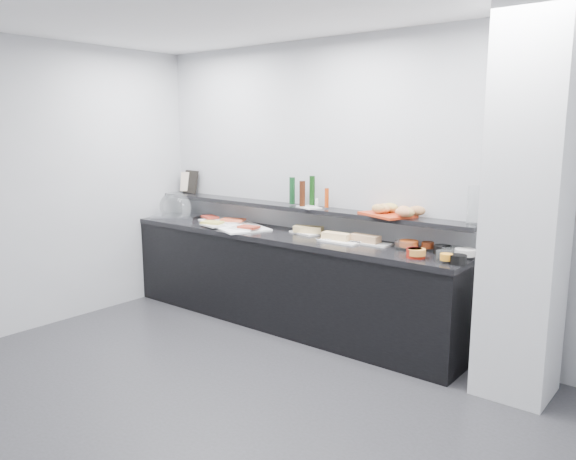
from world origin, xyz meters
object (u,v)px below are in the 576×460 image
Objects in this scene: sandwich_plate_mid at (340,241)px; framed_print at (191,182)px; condiment_tray at (309,207)px; bread_tray at (387,215)px; carafe at (474,205)px; cloche_base at (178,216)px.

framed_print reaches higher than sandwich_plate_mid.
framed_print is 1.78m from condiment_tray.
carafe is at bearing 24.60° from bread_tray.
condiment_tray is at bearing -177.38° from carafe.
cloche_base is at bearing -176.25° from carafe.
sandwich_plate_mid is 0.53m from condiment_tray.
framed_print is 0.59× the size of bread_tray.
cloche_base is 1.69× the size of carafe.
condiment_tray is 0.55× the size of bread_tray.
carafe reaches higher than framed_print.
cloche_base is 0.44m from framed_print.
carafe is at bearing 5.63° from framed_print.
carafe reaches higher than condiment_tray.
framed_print is at bearing -159.84° from bread_tray.
sandwich_plate_mid is 1.55× the size of condiment_tray.
bread_tray is (0.81, 0.03, 0.00)m from condiment_tray.
cloche_base is at bearing -150.74° from condiment_tray.
cloche_base is at bearing -154.13° from bread_tray.
sandwich_plate_mid is 0.85× the size of bread_tray.
framed_print is at bearing 172.76° from sandwich_plate_mid.
condiment_tray is 0.81m from bread_tray.
cloche_base is 2.09× the size of condiment_tray.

